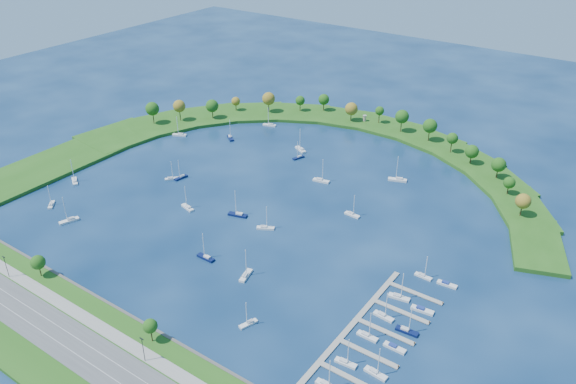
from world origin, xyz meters
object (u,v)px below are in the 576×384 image
Objects in this scene: moored_boat_2 at (181,177)px; docked_boat_5 at (394,347)px; moored_boat_3 at (270,125)px; moored_boat_11 at (238,214)px; moored_boat_17 at (206,257)px; docked_boat_4 at (367,335)px; moored_boat_10 at (248,323)px; moored_boat_18 at (69,220)px; dock_system at (366,337)px; moored_boat_16 at (188,207)px; harbor_tower at (365,118)px; docked_boat_2 at (346,362)px; moored_boat_14 at (172,178)px; docked_boat_9 at (422,310)px; docked_boat_10 at (423,276)px; moored_boat_4 at (75,181)px; docked_boat_8 at (399,297)px; moored_boat_12 at (299,157)px; moored_boat_8 at (180,134)px; docked_boat_3 at (376,373)px; docked_boat_7 at (407,330)px; moored_boat_9 at (51,204)px; docked_boat_6 at (383,316)px; moored_boat_13 at (398,179)px; moored_boat_15 at (321,180)px; moored_boat_5 at (352,214)px; moored_boat_0 at (246,275)px; docked_boat_11 at (447,284)px; moored_boat_7 at (265,227)px.

docked_boat_5 is (151.75, -49.93, -0.28)m from moored_boat_2.
moored_boat_3 is 113.94m from moored_boat_11.
docked_boat_4 is (79.80, -2.55, -0.03)m from moored_boat_17.
moored_boat_18 is (-114.60, 6.81, 0.08)m from moored_boat_10.
moored_boat_16 is at bearing 165.73° from dock_system.
docked_boat_2 reaches higher than harbor_tower.
moored_boat_14 reaches higher than docked_boat_9.
docked_boat_10 reaches higher than docked_boat_5.
moored_boat_4 is 1.06× the size of docked_boat_8.
moored_boat_8 is at bearing -59.35° from moored_boat_12.
docked_boat_5 is (-0.04, 14.38, -0.30)m from docked_boat_3.
docked_boat_7 is at bearing -57.24° from harbor_tower.
dock_system is at bearing -61.51° from harbor_tower.
moored_boat_9 is (-77.42, -184.82, -3.21)m from harbor_tower.
docked_boat_2 is 28.35m from docked_boat_6.
moored_boat_13 is 84.64m from docked_boat_10.
docked_boat_3 is at bearing 170.80° from moored_boat_17.
harbor_tower is 201.53m from dock_system.
docked_boat_5 is 44.46m from docked_boat_10.
dock_system is 7.11× the size of moored_boat_2.
moored_boat_15 is at bearing 136.70° from docked_boat_9.
docked_boat_6 is (102.72, -95.16, 0.03)m from moored_boat_12.
docked_boat_2 is at bearing -57.67° from moored_boat_5.
moored_boat_3 is 1.19× the size of moored_boat_10.
moored_boat_12 is at bearing 135.07° from docked_boat_7.
docked_boat_8 is 1.16× the size of docked_boat_10.
moored_boat_18 reaches higher than moored_boat_17.
moored_boat_4 is 185.43m from docked_boat_8.
harbor_tower is at bearing 169.22° from moored_boat_2.
dock_system is 44.76m from docked_boat_10.
docked_boat_8 is (153.60, 38.63, -0.03)m from moored_boat_18.
moored_boat_0 is 1.03× the size of docked_boat_8.
moored_boat_16 reaches higher than docked_boat_10.
docked_boat_3 reaches higher than docked_boat_4.
docked_boat_2 is 0.95× the size of docked_boat_6.
moored_boat_4 is 1.13× the size of docked_boat_4.
moored_boat_17 is 81.83m from docked_boat_2.
moored_boat_13 reaches higher than moored_boat_16.
moored_boat_4 is 149.85m from moored_boat_10.
dock_system is 6.62× the size of docked_boat_7.
moored_boat_3 is at bearing -141.80° from harbor_tower.
moored_boat_5 is 100.77m from docked_boat_3.
moored_boat_4 reaches higher than moored_boat_10.
docked_boat_3 is 0.96× the size of docked_boat_8.
moored_boat_18 is 155.67m from docked_boat_6.
moored_boat_14 is 0.91× the size of docked_boat_6.
moored_boat_5 is 63.07m from docked_boat_11.
moored_boat_7 is at bearing 9.89° from moored_boat_0.
moored_boat_2 reaches higher than moored_boat_10.
moored_boat_9 is 193.51m from docked_boat_11.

